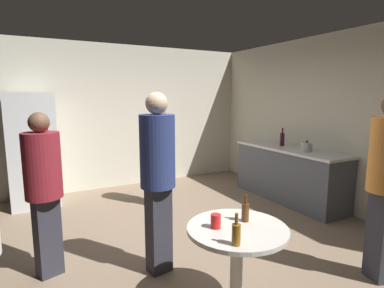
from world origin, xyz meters
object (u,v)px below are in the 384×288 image
plastic_cup_red (216,221)px  person_in_gray_shirt (160,148)px  foreground_table (237,240)px  kettle (307,147)px  refrigerator (33,150)px  person_in_maroon_shirt (44,183)px  person_in_navy_shirt (158,169)px  beer_bottle_amber (236,234)px  beer_bottle_brown (245,211)px  wine_bottle_on_counter (282,139)px

plastic_cup_red → person_in_gray_shirt: bearing=77.0°
foreground_table → plastic_cup_red: (-0.16, 0.07, 0.16)m
kettle → refrigerator: bearing=150.0°
kettle → person_in_maroon_shirt: (-3.68, -0.12, -0.03)m
kettle → person_in_navy_shirt: bearing=-167.8°
refrigerator → foreground_table: refrigerator is taller
refrigerator → beer_bottle_amber: size_ratio=7.83×
plastic_cup_red → person_in_navy_shirt: (-0.16, 0.79, 0.26)m
beer_bottle_brown → person_in_navy_shirt: (-0.45, 0.79, 0.24)m
foreground_table → person_in_gray_shirt: person_in_gray_shirt is taller
beer_bottle_brown → person_in_maroon_shirt: 1.90m
beer_bottle_amber → person_in_gray_shirt: (0.61, 2.84, 0.11)m
kettle → person_in_navy_shirt: size_ratio=0.14×
person_in_navy_shirt → person_in_maroon_shirt: bearing=-125.0°
plastic_cup_red → refrigerator: bearing=108.7°
wine_bottle_on_counter → person_in_navy_shirt: person_in_navy_shirt is taller
wine_bottle_on_counter → plastic_cup_red: bearing=-143.0°
beer_bottle_amber → plastic_cup_red: size_ratio=2.09×
wine_bottle_on_counter → beer_bottle_amber: size_ratio=1.35×
wine_bottle_on_counter → foreground_table: bearing=-140.3°
foreground_table → person_in_maroon_shirt: (-1.30, 1.32, 0.31)m
beer_bottle_brown → person_in_gray_shirt: bearing=83.2°
refrigerator → beer_bottle_brown: refrigerator is taller
wine_bottle_on_counter → plastic_cup_red: 3.28m
foreground_table → person_in_gray_shirt: bearing=80.7°
person_in_navy_shirt → kettle: bearing=92.3°
kettle → wine_bottle_on_counter: size_ratio=0.79×
refrigerator → person_in_gray_shirt: 2.03m
kettle → person_in_gray_shirt: person_in_gray_shirt is taller
beer_bottle_amber → refrigerator: bearing=106.9°
refrigerator → beer_bottle_amber: (1.17, -3.83, -0.08)m
person_in_gray_shirt → person_in_navy_shirt: person_in_navy_shirt is taller
beer_bottle_amber → plastic_cup_red: beer_bottle_amber is taller
wine_bottle_on_counter → kettle: bearing=-97.0°
kettle → wine_bottle_on_counter: 0.60m
plastic_cup_red → person_in_maroon_shirt: person_in_maroon_shirt is taller
refrigerator → kettle: (3.73, -2.15, 0.07)m
person_in_maroon_shirt → refrigerator: bearing=162.6°
foreground_table → person_in_maroon_shirt: 1.88m
beer_bottle_brown → person_in_gray_shirt: size_ratio=0.14×
person_in_navy_shirt → beer_bottle_amber: bearing=-2.7°
person_in_maroon_shirt → foreground_table: bearing=26.2°
beer_bottle_amber → beer_bottle_brown: same height
beer_bottle_amber → person_in_gray_shirt: 2.91m
beer_bottle_brown → person_in_maroon_shirt: person_in_maroon_shirt is taller
beer_bottle_brown → person_in_maroon_shirt: size_ratio=0.14×
foreground_table → plastic_cup_red: 0.24m
kettle → plastic_cup_red: 2.89m
refrigerator → foreground_table: 3.85m
kettle → beer_bottle_amber: 3.06m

